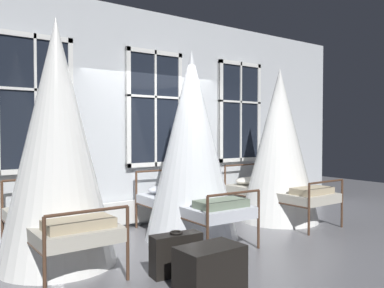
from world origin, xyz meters
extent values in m
plane|color=slate|center=(0.00, 0.00, 0.00)|extent=(16.46, 16.46, 0.00)
cube|color=silver|center=(0.00, 1.06, 1.77)|extent=(9.13, 0.10, 3.55)
cube|color=black|center=(-1.91, 0.95, 1.93)|extent=(1.05, 0.02, 1.93)
cube|color=silver|center=(-1.91, 0.95, 0.99)|extent=(1.05, 0.06, 0.07)
cube|color=silver|center=(-1.91, 0.95, 2.86)|extent=(1.05, 0.06, 0.07)
cube|color=silver|center=(-1.42, 0.95, 1.93)|extent=(0.07, 0.06, 1.93)
cube|color=silver|center=(-1.91, 0.95, 1.93)|extent=(0.04, 0.06, 1.93)
cube|color=silver|center=(-1.91, 0.95, 2.12)|extent=(1.05, 0.06, 0.04)
cube|color=black|center=(0.00, 0.95, 1.93)|extent=(1.05, 0.02, 1.93)
cube|color=silver|center=(0.00, 0.95, 0.99)|extent=(1.05, 0.06, 0.07)
cube|color=silver|center=(0.00, 0.95, 2.86)|extent=(1.05, 0.06, 0.07)
cube|color=silver|center=(-0.49, 0.95, 1.93)|extent=(0.07, 0.06, 1.93)
cube|color=silver|center=(0.49, 0.95, 1.93)|extent=(0.07, 0.06, 1.93)
cube|color=silver|center=(0.00, 0.95, 1.93)|extent=(0.04, 0.06, 1.93)
cube|color=silver|center=(0.00, 0.95, 2.12)|extent=(1.05, 0.06, 0.04)
cube|color=black|center=(1.91, 0.95, 1.93)|extent=(1.05, 0.02, 1.93)
cube|color=silver|center=(1.91, 0.95, 0.99)|extent=(1.05, 0.06, 0.07)
cube|color=silver|center=(1.91, 0.95, 2.86)|extent=(1.05, 0.06, 0.07)
cube|color=silver|center=(1.42, 0.95, 1.93)|extent=(0.07, 0.06, 1.93)
cube|color=silver|center=(2.40, 0.95, 1.93)|extent=(0.07, 0.06, 1.93)
cube|color=silver|center=(1.91, 0.95, 1.93)|extent=(0.04, 0.06, 1.93)
cube|color=silver|center=(1.91, 0.95, 2.12)|extent=(1.05, 0.06, 0.04)
cube|color=silver|center=(0.00, 0.93, 0.25)|extent=(4.42, 0.10, 0.36)
cylinder|color=#4C3323|center=(-2.38, 0.79, 0.45)|extent=(0.04, 0.04, 0.90)
cylinder|color=#4C3323|center=(-1.54, 0.80, 0.45)|extent=(0.04, 0.04, 0.90)
cylinder|color=#4C3323|center=(-2.34, -1.11, 0.38)|extent=(0.04, 0.04, 0.77)
cylinder|color=#4C3323|center=(-1.50, -1.10, 0.38)|extent=(0.04, 0.04, 0.77)
cylinder|color=#4C3323|center=(-2.36, -0.16, 0.40)|extent=(0.07, 1.90, 0.03)
cylinder|color=#4C3323|center=(-1.52, -0.15, 0.40)|extent=(0.07, 1.90, 0.03)
cylinder|color=#4C3323|center=(-1.96, 0.80, 0.90)|extent=(0.84, 0.05, 0.03)
cylinder|color=#4C3323|center=(-1.92, -1.11, 0.77)|extent=(0.84, 0.05, 0.03)
cube|color=#B7B2A3|center=(-1.94, -0.16, 0.47)|extent=(0.89, 1.94, 0.15)
ellipsoid|color=beige|center=(-1.95, 0.56, 0.62)|extent=(0.65, 0.41, 0.14)
cube|color=tan|center=(-1.93, -0.85, 0.60)|extent=(0.69, 0.37, 0.10)
cone|color=white|center=(-1.94, -0.16, 1.42)|extent=(1.36, 1.36, 2.85)
cylinder|color=#4C3323|center=(-0.41, 0.83, 0.45)|extent=(0.04, 0.04, 0.90)
cylinder|color=#4C3323|center=(0.42, 0.82, 0.45)|extent=(0.04, 0.04, 0.90)
cylinder|color=#4C3323|center=(-0.44, -1.07, 0.38)|extent=(0.04, 0.04, 0.77)
cylinder|color=#4C3323|center=(0.40, -1.08, 0.38)|extent=(0.04, 0.04, 0.77)
cylinder|color=#4C3323|center=(-0.43, -0.12, 0.40)|extent=(0.06, 1.90, 0.03)
cylinder|color=#4C3323|center=(0.41, -0.13, 0.40)|extent=(0.06, 1.90, 0.03)
cylinder|color=#4C3323|center=(0.00, 0.83, 0.90)|extent=(0.84, 0.04, 0.03)
cylinder|color=#4C3323|center=(-0.02, -1.08, 0.77)|extent=(0.84, 0.04, 0.03)
cube|color=silver|center=(-0.01, -0.13, 0.47)|extent=(0.88, 1.93, 0.15)
ellipsoid|color=silver|center=(0.00, 0.59, 0.62)|extent=(0.65, 0.41, 0.14)
cube|color=slate|center=(-0.02, -0.82, 0.60)|extent=(0.69, 0.37, 0.10)
cone|color=white|center=(-0.01, -0.13, 1.35)|extent=(1.36, 1.36, 2.71)
cylinder|color=#4C3323|center=(1.45, 0.86, 0.45)|extent=(0.04, 0.04, 0.90)
cylinder|color=#4C3323|center=(2.29, 0.87, 0.45)|extent=(0.04, 0.04, 0.90)
cylinder|color=#4C3323|center=(1.47, -1.05, 0.38)|extent=(0.04, 0.04, 0.77)
cylinder|color=#4C3323|center=(2.31, -1.04, 0.38)|extent=(0.04, 0.04, 0.77)
cylinder|color=#4C3323|center=(1.46, -0.10, 0.40)|extent=(0.05, 1.90, 0.03)
cylinder|color=#4C3323|center=(2.30, -0.09, 0.40)|extent=(0.05, 1.90, 0.03)
cylinder|color=#4C3323|center=(1.87, 0.86, 0.90)|extent=(0.84, 0.04, 0.03)
cylinder|color=#4C3323|center=(1.89, -1.04, 0.77)|extent=(0.84, 0.04, 0.03)
cube|color=#B7B2A3|center=(1.88, -0.09, 0.47)|extent=(0.88, 1.93, 0.15)
ellipsoid|color=silver|center=(1.87, 0.62, 0.62)|extent=(0.65, 0.41, 0.14)
cube|color=tan|center=(1.89, -0.78, 0.60)|extent=(0.69, 0.37, 0.10)
cone|color=white|center=(1.88, -0.09, 1.32)|extent=(1.36, 1.36, 2.64)
cube|color=black|center=(-1.01, -1.25, 0.22)|extent=(0.58, 0.26, 0.44)
cube|color=tan|center=(-1.00, -1.15, 0.22)|extent=(0.50, 0.06, 0.03)
torus|color=black|center=(-1.01, -1.25, 0.46)|extent=(0.16, 0.16, 0.02)
cube|color=black|center=(-0.95, -1.78, 0.21)|extent=(0.65, 0.42, 0.43)
camera|label=1|loc=(-3.28, -4.76, 1.53)|focal=36.69mm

